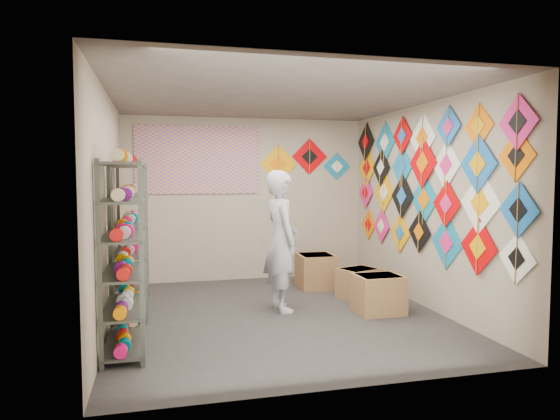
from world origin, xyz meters
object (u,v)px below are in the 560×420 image
object	(u,v)px
shelf_rack_back	(131,240)
carton_c	(316,271)
shelf_rack_front	(124,256)
carton_a	(378,294)
carton_b	(359,284)
shopkeeper	(281,241)

from	to	relation	value
shelf_rack_back	carton_c	xyz separation A→B (m)	(2.72, 0.89, -0.69)
shelf_rack_back	shelf_rack_front	bearing A→B (deg)	-90.00
shelf_rack_front	carton_a	xyz separation A→B (m)	(3.04, 0.63, -0.71)
carton_b	carton_c	distance (m)	0.89
shopkeeper	carton_b	distance (m)	1.44
shelf_rack_back	shopkeeper	world-z (taller)	shelf_rack_back
carton_b	shelf_rack_back	bearing A→B (deg)	161.89
shelf_rack_front	shelf_rack_back	xyz separation A→B (m)	(0.00, 1.30, 0.00)
carton_a	carton_b	world-z (taller)	carton_a
shopkeeper	carton_b	xyz separation A→B (m)	(1.22, 0.32, -0.69)
carton_a	carton_b	distance (m)	0.76
shelf_rack_back	shopkeeper	bearing A→B (deg)	-7.18
shelf_rack_back	carton_a	bearing A→B (deg)	-12.50
carton_a	carton_c	distance (m)	1.60
shopkeeper	carton_c	distance (m)	1.55
carton_b	carton_c	xyz separation A→B (m)	(-0.37, 0.81, 0.04)
carton_a	carton_b	xyz separation A→B (m)	(0.05, 0.76, -0.03)
shelf_rack_front	shopkeeper	distance (m)	2.15
shelf_rack_front	carton_b	size ratio (longest dim) A/B	3.61
shopkeeper	carton_b	world-z (taller)	shopkeeper
carton_a	carton_b	size ratio (longest dim) A/B	1.11
shelf_rack_back	shopkeeper	distance (m)	1.89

